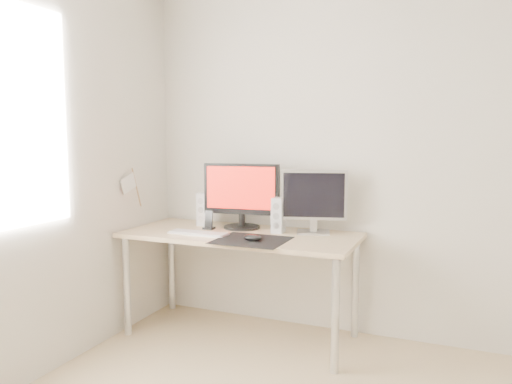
% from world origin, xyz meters
% --- Properties ---
extents(wall_back, '(3.50, 0.00, 3.50)m').
position_xyz_m(wall_back, '(0.00, 1.75, 1.25)').
color(wall_back, silver).
rests_on(wall_back, ground).
extents(mousepad, '(0.45, 0.40, 0.00)m').
position_xyz_m(mousepad, '(-0.76, 1.19, 0.73)').
color(mousepad, black).
rests_on(mousepad, desk).
extents(mouse, '(0.12, 0.07, 0.04)m').
position_xyz_m(mouse, '(-0.74, 1.16, 0.76)').
color(mouse, black).
rests_on(mouse, mousepad).
extents(desk, '(1.60, 0.70, 0.73)m').
position_xyz_m(desk, '(-0.93, 1.38, 0.65)').
color(desk, '#D1B587').
rests_on(desk, ground).
extents(main_monitor, '(0.55, 0.29, 0.47)m').
position_xyz_m(main_monitor, '(-0.99, 1.54, 0.98)').
color(main_monitor, black).
rests_on(main_monitor, desk).
extents(second_monitor, '(0.44, 0.21, 0.43)m').
position_xyz_m(second_monitor, '(-0.46, 1.56, 0.97)').
color(second_monitor, '#B8B8BB').
rests_on(second_monitor, desk).
extents(speaker_left, '(0.08, 0.09, 0.24)m').
position_xyz_m(speaker_left, '(-1.30, 1.54, 0.85)').
color(speaker_left, white).
rests_on(speaker_left, desk).
extents(speaker_right, '(0.08, 0.09, 0.24)m').
position_xyz_m(speaker_right, '(-0.69, 1.49, 0.85)').
color(speaker_right, white).
rests_on(speaker_right, desk).
extents(keyboard, '(0.42, 0.13, 0.02)m').
position_xyz_m(keyboard, '(-1.18, 1.23, 0.74)').
color(keyboard, silver).
rests_on(keyboard, desk).
extents(phone_dock, '(0.07, 0.06, 0.13)m').
position_xyz_m(phone_dock, '(-1.19, 1.42, 0.77)').
color(phone_dock, black).
rests_on(phone_dock, desk).
extents(pennant, '(0.01, 0.23, 0.29)m').
position_xyz_m(pennant, '(-1.72, 1.24, 1.05)').
color(pennant, '#A57F54').
rests_on(pennant, wall_left).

